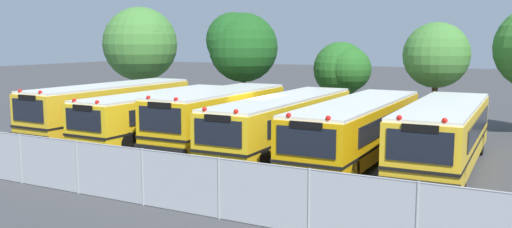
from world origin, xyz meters
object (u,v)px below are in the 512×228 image
object	(u,v)px
school_bus_4	(358,127)
tree_1	(240,45)
tree_0	(141,43)
traffic_cone	(299,204)
school_bus_1	(161,113)
school_bus_2	(219,115)
school_bus_5	(444,133)
tree_2	(343,69)
school_bus_0	(111,106)
school_bus_3	(284,121)
tree_3	(435,55)

from	to	relation	value
school_bus_4	tree_1	world-z (taller)	tree_1
tree_0	traffic_cone	world-z (taller)	tree_0
school_bus_1	traffic_cone	size ratio (longest dim) A/B	15.73
school_bus_2	school_bus_4	distance (m)	6.97
school_bus_5	tree_2	xyz separation A→B (m)	(-7.33, 9.31, 1.84)
school_bus_1	traffic_cone	world-z (taller)	school_bus_1
tree_0	tree_2	distance (m)	14.46
school_bus_0	school_bus_4	distance (m)	13.89
school_bus_4	tree_2	size ratio (longest dim) A/B	2.37
school_bus_1	tree_1	size ratio (longest dim) A/B	1.57
school_bus_3	school_bus_4	size ratio (longest dim) A/B	1.00
school_bus_4	tree_1	distance (m)	13.51
school_bus_5	tree_2	bearing A→B (deg)	-52.86
school_bus_3	tree_1	distance (m)	10.89
school_bus_0	traffic_cone	distance (m)	16.86
school_bus_4	school_bus_5	distance (m)	3.41
school_bus_0	school_bus_5	size ratio (longest dim) A/B	1.03
school_bus_1	school_bus_5	distance (m)	13.65
school_bus_0	school_bus_3	size ratio (longest dim) A/B	0.93
school_bus_4	traffic_cone	xyz separation A→B (m)	(0.79, -7.95, -1.04)
school_bus_5	tree_3	bearing A→B (deg)	-78.37
school_bus_0	school_bus_1	size ratio (longest dim) A/B	1.03
school_bus_5	school_bus_1	bearing A→B (deg)	-0.33
school_bus_4	traffic_cone	distance (m)	8.06
tree_1	traffic_cone	bearing A→B (deg)	-55.36
tree_3	school_bus_4	bearing A→B (deg)	-99.28
tree_0	school_bus_3	bearing A→B (deg)	-28.28
tree_2	school_bus_2	bearing A→B (deg)	-108.28
school_bus_0	tree_1	world-z (taller)	tree_1
school_bus_3	school_bus_4	world-z (taller)	school_bus_4
traffic_cone	tree_3	bearing A→B (deg)	87.78
school_bus_5	tree_2	world-z (taller)	tree_2
school_bus_5	traffic_cone	size ratio (longest dim) A/B	15.69
tree_0	tree_3	size ratio (longest dim) A/B	1.22
tree_3	school_bus_0	bearing A→B (deg)	-150.84
tree_1	school_bus_5	bearing A→B (deg)	-30.28
school_bus_3	traffic_cone	xyz separation A→B (m)	(4.33, -8.18, -1.03)
school_bus_2	school_bus_4	xyz separation A→B (m)	(6.97, -0.21, -0.06)
tree_1	tree_3	xyz separation A→B (m)	(11.74, 0.72, -0.46)
tree_1	traffic_cone	distance (m)	19.99
tree_0	tree_1	size ratio (longest dim) A/B	1.08
school_bus_3	tree_0	xyz separation A→B (m)	(-14.71, 7.91, 3.45)
school_bus_0	tree_3	size ratio (longest dim) A/B	1.82
tree_0	traffic_cone	distance (m)	25.33
tree_2	tree_3	xyz separation A→B (m)	(5.37, -0.59, 0.96)
school_bus_1	tree_3	world-z (taller)	tree_3
school_bus_5	school_bus_4	bearing A→B (deg)	0.57
school_bus_2	tree_3	size ratio (longest dim) A/B	1.60
school_bus_0	tree_0	world-z (taller)	tree_0
school_bus_4	tree_2	xyz separation A→B (m)	(-3.93, 9.41, 1.88)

